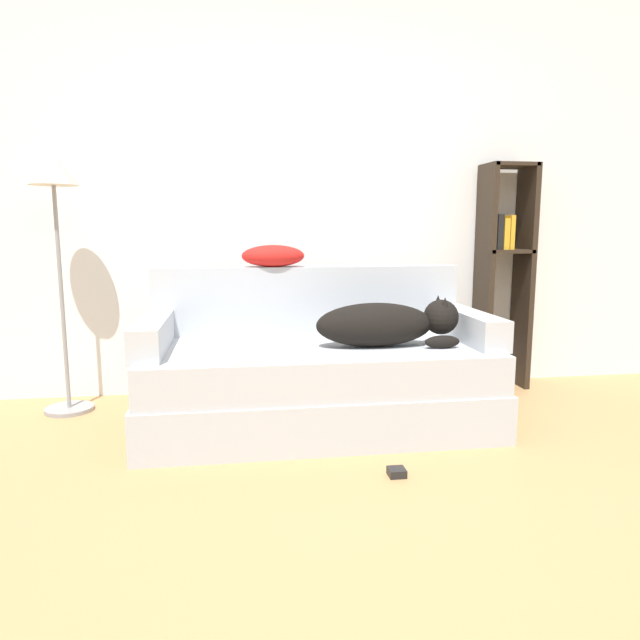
# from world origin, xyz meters

# --- Properties ---
(ground_plane) EXTENTS (20.00, 20.00, 0.00)m
(ground_plane) POSITION_xyz_m (0.00, 0.00, 0.00)
(ground_plane) COLOR tan
(wall_back) EXTENTS (7.45, 0.06, 2.70)m
(wall_back) POSITION_xyz_m (0.00, 2.24, 1.35)
(wall_back) COLOR white
(wall_back) RESTS_ON ground_plane
(couch) EXTENTS (1.87, 0.94, 0.46)m
(couch) POSITION_xyz_m (-0.09, 1.44, 0.22)
(couch) COLOR #B2B7BC
(couch) RESTS_ON ground_plane
(couch_backrest) EXTENTS (1.83, 0.15, 0.40)m
(couch_backrest) POSITION_xyz_m (-0.09, 1.84, 0.66)
(couch_backrest) COLOR #B2B7BC
(couch_backrest) RESTS_ON couch
(couch_arm_left) EXTENTS (0.15, 0.75, 0.16)m
(couch_arm_left) POSITION_xyz_m (-0.95, 1.43, 0.54)
(couch_arm_left) COLOR #B2B7BC
(couch_arm_left) RESTS_ON couch
(couch_arm_right) EXTENTS (0.15, 0.75, 0.16)m
(couch_arm_right) POSITION_xyz_m (0.78, 1.43, 0.54)
(couch_arm_right) COLOR #B2B7BC
(couch_arm_right) RESTS_ON couch
(dog) EXTENTS (0.78, 0.25, 0.26)m
(dog) POSITION_xyz_m (0.28, 1.34, 0.58)
(dog) COLOR black
(dog) RESTS_ON couch
(laptop) EXTENTS (0.35, 0.27, 0.02)m
(laptop) POSITION_xyz_m (-0.38, 1.32, 0.46)
(laptop) COLOR silver
(laptop) RESTS_ON couch
(throw_pillow) EXTENTS (0.37, 0.19, 0.13)m
(throw_pillow) POSITION_xyz_m (-0.30, 1.82, 0.92)
(throw_pillow) COLOR red
(throw_pillow) RESTS_ON couch_backrest
(bookshelf) EXTENTS (0.32, 0.26, 1.50)m
(bookshelf) POSITION_xyz_m (1.28, 2.06, 0.84)
(bookshelf) COLOR #2D2319
(bookshelf) RESTS_ON ground_plane
(floor_lamp) EXTENTS (0.28, 0.28, 1.50)m
(floor_lamp) POSITION_xyz_m (-1.52, 1.91, 1.21)
(floor_lamp) COLOR gray
(floor_lamp) RESTS_ON ground_plane
(power_adapter) EXTENTS (0.07, 0.07, 0.04)m
(power_adapter) POSITION_xyz_m (0.16, 0.73, 0.02)
(power_adapter) COLOR black
(power_adapter) RESTS_ON ground_plane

